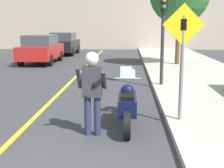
% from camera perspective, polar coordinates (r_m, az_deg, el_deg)
% --- Properties ---
extents(road_center_line, '(0.12, 36.00, 0.01)m').
position_cam_1_polar(road_center_line, '(10.02, -10.40, -2.41)').
color(road_center_line, yellow).
rests_on(road_center_line, ground).
extents(building_backdrop, '(28.00, 1.20, 8.97)m').
position_cam_1_polar(building_backdrop, '(29.62, -0.29, 15.13)').
color(building_backdrop, '#B2A38E').
rests_on(building_backdrop, ground).
extents(motorcycle, '(0.62, 2.25, 1.27)m').
position_cam_1_polar(motorcycle, '(7.04, 2.83, -3.80)').
color(motorcycle, black).
rests_on(motorcycle, ground).
extents(person_biker, '(0.59, 0.47, 1.74)m').
position_cam_1_polar(person_biker, '(6.31, -3.65, -0.19)').
color(person_biker, '#282D4C').
rests_on(person_biker, ground).
extents(crossing_sign, '(0.91, 0.08, 2.58)m').
position_cam_1_polar(crossing_sign, '(7.01, 12.76, 5.87)').
color(crossing_sign, slate).
rests_on(crossing_sign, sidewalk_curb).
extents(traffic_light, '(0.26, 0.30, 3.31)m').
position_cam_1_polar(traffic_light, '(11.17, 9.35, 11.70)').
color(traffic_light, '#2D2D30').
rests_on(traffic_light, sidewalk_curb).
extents(parked_car_red, '(1.88, 4.20, 1.68)m').
position_cam_1_polar(parked_car_red, '(18.93, -12.84, 6.29)').
color(parked_car_red, black).
rests_on(parked_car_red, ground).
extents(parked_car_black, '(1.88, 4.20, 1.68)m').
position_cam_1_polar(parked_car_black, '(24.21, -8.78, 7.37)').
color(parked_car_black, black).
rests_on(parked_car_black, ground).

